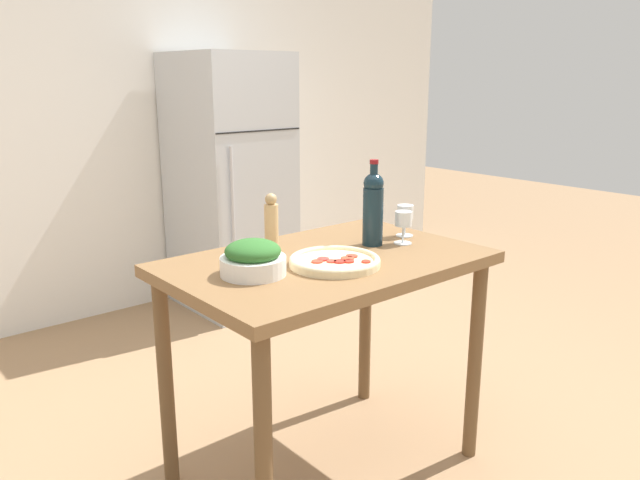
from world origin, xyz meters
The scene contains 10 objects.
ground_plane centered at (0.00, 0.00, 0.00)m, with size 14.00×14.00×0.00m, color #9E7A56.
wall_back centered at (0.00, 2.27, 1.30)m, with size 6.40×0.06×2.60m.
refrigerator centered at (0.76, 1.86, 0.84)m, with size 0.63×0.75×1.68m.
prep_counter centered at (0.00, 0.00, 0.77)m, with size 1.16×0.75×0.88m.
wine_bottle centered at (0.26, 0.02, 1.04)m, with size 0.08×0.08×0.34m.
wine_glass_near centered at (0.36, -0.04, 0.98)m, with size 0.07×0.07×0.13m.
wine_glass_far centered at (0.46, 0.03, 0.98)m, with size 0.07×0.07×0.13m.
pepper_mill centered at (-0.08, 0.23, 0.99)m, with size 0.05×0.05×0.22m.
salad_bowl centered at (-0.32, 0.01, 0.94)m, with size 0.22×0.22×0.12m.
homemade_pizza centered at (-0.04, -0.09, 0.90)m, with size 0.32×0.32×0.03m.
Camera 1 is at (-1.44, -1.66, 1.53)m, focal length 35.00 mm.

